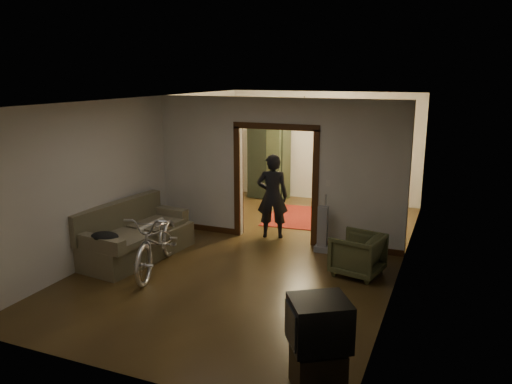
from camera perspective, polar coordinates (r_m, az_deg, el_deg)
The scene contains 24 objects.
floor at distance 9.42m, azimuth 0.70°, elevation -6.72°, with size 5.00×8.50×0.01m, color #352510.
ceiling at distance 8.85m, azimuth 0.75°, elevation 10.55°, with size 5.00×8.50×0.01m, color white.
wall_back at distance 13.02m, azimuth 7.67°, elevation 5.17°, with size 5.00×0.02×2.80m, color beige.
wall_left at distance 10.20m, azimuth -12.46°, elevation 2.70°, with size 0.02×8.50×2.80m, color beige.
wall_right at distance 8.45m, azimuth 16.68°, elevation 0.26°, with size 0.02×8.50×2.80m, color beige.
partition_wall at distance 9.72m, azimuth 2.36°, elevation 2.48°, with size 5.00×0.14×2.80m, color beige.
door_casing at distance 9.78m, azimuth 2.34°, elevation 0.75°, with size 1.74×0.20×2.32m, color #351C0C.
far_window at distance 12.80m, azimuth 10.69°, elevation 5.60°, with size 0.98×0.06×1.28m, color black.
chandelier at distance 11.24m, azimuth 5.50°, elevation 8.81°, with size 0.24×0.24×0.24m, color #FFE0A5.
light_switch at distance 9.38m, azimuth 8.23°, elevation 1.01°, with size 0.08×0.01×0.12m, color silver.
sofa at distance 9.20m, azimuth -13.51°, elevation -4.34°, with size 0.97×2.15×0.99m, color brown.
rolled_paper at distance 9.37m, azimuth -11.96°, elevation -3.71°, with size 0.10×0.10×0.77m, color beige.
jacket at distance 8.44m, azimuth -16.91°, elevation -4.87°, with size 0.48×0.36×0.14m, color black.
bicycle at distance 8.53m, azimuth -11.18°, elevation -5.44°, with size 0.69×1.99×1.04m, color silver.
armchair at distance 8.41m, azimuth 11.52°, elevation -6.99°, with size 0.74×0.77×0.70m, color #444728.
tv_stand at distance 5.58m, azimuth 7.06°, elevation -19.40°, with size 0.51×0.46×0.46m, color black.
crt_tv at distance 5.31m, azimuth 7.23°, elevation -14.61°, with size 0.59×0.53×0.51m, color black.
vacuum at distance 9.33m, azimuth 7.62°, elevation -4.21°, with size 0.27×0.21×0.87m, color gray.
person at distance 9.96m, azimuth 1.89°, elevation -0.48°, with size 0.62×0.41×1.70m, color black.
oriental_rug at distance 11.59m, azimuth 5.05°, elevation -2.83°, with size 1.44×1.89×0.01m, color maroon.
locker at distance 13.17m, azimuth 1.47°, elevation 3.66°, with size 1.01×0.56×2.01m, color #303922.
globe at distance 13.04m, azimuth 1.50°, elevation 7.70°, with size 0.27×0.27×0.27m, color #1E5972.
desk at distance 12.51m, azimuth 11.88°, elevation -0.29°, with size 0.92×0.51×0.68m, color black.
desk_chair at distance 12.31m, azimuth 8.27°, elevation 0.09°, with size 0.38×0.38×0.86m, color black.
Camera 1 is at (3.26, -8.22, 3.25)m, focal length 35.00 mm.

